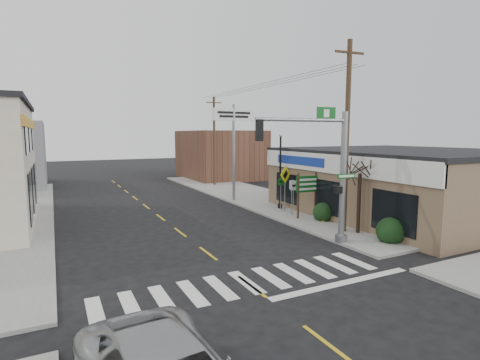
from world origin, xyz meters
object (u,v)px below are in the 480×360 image
bare_tree (360,162)px  utility_pole_near (347,136)px  traffic_signal_pole (331,164)px  utility_pole_far (214,140)px  lamp_post (281,165)px  dance_center_sign (234,129)px  fire_hydrant (323,215)px  guide_sign (307,189)px

bare_tree → utility_pole_near: bearing=124.5°
traffic_signal_pole → utility_pole_far: (3.20, 21.32, 0.74)m
traffic_signal_pole → utility_pole_far: size_ratio=0.72×
lamp_post → utility_pole_near: 7.00m
dance_center_sign → utility_pole_far: bearing=73.5°
utility_pole_near → fire_hydrant: bearing=84.0°
utility_pole_near → utility_pole_far: 19.93m
lamp_post → utility_pole_near: size_ratio=0.53×
dance_center_sign → utility_pole_near: (1.15, -10.94, -0.46)m
traffic_signal_pole → utility_pole_near: 2.91m
bare_tree → lamp_post: bearing=90.2°
utility_pole_far → fire_hydrant: bearing=-84.7°
fire_hydrant → lamp_post: lamp_post is taller
fire_hydrant → utility_pole_near: size_ratio=0.07×
guide_sign → bare_tree: size_ratio=0.60×
traffic_signal_pole → dance_center_sign: size_ratio=0.86×
dance_center_sign → utility_pole_near: size_ratio=0.75×
dance_center_sign → utility_pole_far: size_ratio=0.84×
utility_pole_near → lamp_post: bearing=92.0°
lamp_post → utility_pole_near: bearing=-74.8°
bare_tree → fire_hydrant: bearing=89.3°
lamp_post → traffic_signal_pole: bearing=-89.2°
traffic_signal_pole → guide_sign: bearing=70.0°
fire_hydrant → bare_tree: bearing=-90.7°
fire_hydrant → dance_center_sign: size_ratio=0.09×
bare_tree → dance_center_sign: bearing=97.7°
dance_center_sign → utility_pole_near: utility_pole_near is taller
bare_tree → utility_pole_near: size_ratio=0.47×
guide_sign → utility_pole_near: size_ratio=0.28×
bare_tree → utility_pole_far: (0.60, 20.49, 0.84)m
lamp_post → bare_tree: 7.33m
dance_center_sign → traffic_signal_pole: bearing=-97.8°
guide_sign → traffic_signal_pole: bearing=-111.6°
guide_sign → fire_hydrant: guide_sign is taller
utility_pole_near → guide_sign: bearing=92.2°
guide_sign → utility_pole_near: bearing=-88.7°
lamp_post → utility_pole_near: (-0.39, -6.70, 2.00)m
utility_pole_far → dance_center_sign: bearing=-96.4°
fire_hydrant → bare_tree: size_ratio=0.14×
guide_sign → bare_tree: bare_tree is taller
lamp_post → dance_center_sign: bearing=128.4°
lamp_post → dance_center_sign: 5.14m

